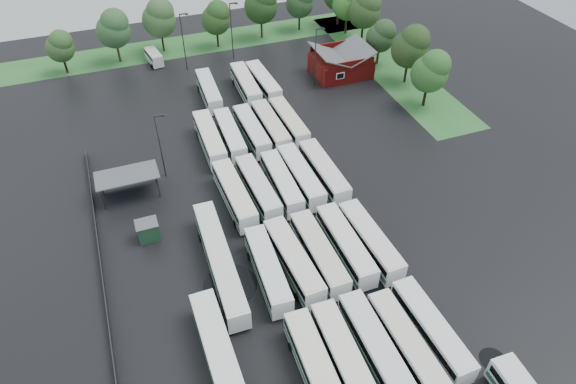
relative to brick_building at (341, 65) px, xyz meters
name	(u,v)px	position (x,y,z in m)	size (l,w,h in m)	color
ground	(308,276)	(-24.00, -42.77, -1.87)	(160.00, 160.00, 0.00)	black
brick_building	(341,65)	(0.00, 0.00, 0.00)	(10.07, 8.60, 5.39)	maroon
wash_shed	(127,176)	(-41.20, -20.74, 1.12)	(8.20, 4.20, 3.58)	#2D2D30
utility_hut	(148,230)	(-40.20, -30.17, -0.55)	(2.70, 2.20, 2.62)	#183E25
grass_strip_north	(198,44)	(-22.00, 22.03, -1.86)	(80.00, 10.00, 0.01)	#2B682B
grass_strip_east	(387,65)	(10.00, 0.03, -1.86)	(10.00, 50.00, 0.01)	#2B682B
west_fence	(103,275)	(-46.20, -34.77, -1.27)	(0.10, 50.00, 1.20)	#2D2D30
bus_r1c0	(316,370)	(-28.21, -54.94, -0.01)	(2.95, 12.17, 3.37)	white
bus_r1c1	(345,359)	(-25.24, -54.87, -0.01)	(2.96, 12.17, 3.37)	white
bus_r1c2	(375,348)	(-21.91, -54.86, 0.00)	(2.71, 12.24, 3.40)	white
bus_r1c3	(406,344)	(-18.89, -55.49, -0.07)	(2.62, 11.78, 3.27)	white
bus_r1c4	(431,329)	(-15.61, -54.92, -0.07)	(2.80, 11.80, 3.27)	white
bus_r2c0	(268,270)	(-28.54, -41.67, -0.07)	(3.02, 11.82, 3.26)	white
bus_r2c1	(293,261)	(-25.36, -41.50, -0.01)	(3.19, 12.26, 3.38)	white
bus_r2c2	(319,253)	(-22.20, -41.50, -0.01)	(2.66, 12.12, 3.37)	white
bus_r2c3	(346,245)	(-18.71, -41.37, -0.02)	(2.59, 12.04, 3.35)	white
bus_r2c4	(370,241)	(-15.67, -41.76, -0.03)	(2.94, 12.09, 3.34)	white
bus_r3c0	(234,195)	(-28.50, -28.10, 0.01)	(2.94, 12.30, 3.40)	white
bus_r3c1	(258,188)	(-25.18, -27.87, -0.04)	(2.93, 11.99, 3.32)	white
bus_r3c2	(282,183)	(-21.85, -27.94, -0.08)	(2.75, 11.73, 3.25)	white
bus_r3c3	(301,176)	(-18.95, -27.63, -0.02)	(2.65, 12.05, 3.35)	white
bus_r3c4	(324,172)	(-15.64, -27.87, 0.01)	(2.75, 12.29, 3.41)	white
bus_r4c0	(210,139)	(-28.46, -14.61, 0.01)	(2.85, 12.32, 3.42)	white
bus_r4c1	(230,135)	(-25.33, -14.61, -0.08)	(2.81, 11.72, 3.24)	white
bus_r4c2	(252,131)	(-21.89, -14.67, -0.07)	(2.63, 11.75, 3.26)	white
bus_r4c3	(271,126)	(-18.82, -14.61, -0.04)	(2.63, 11.97, 3.33)	white
bus_r4c4	(289,122)	(-15.72, -14.44, -0.09)	(2.68, 11.67, 3.24)	white
bus_r5c1	(209,91)	(-25.11, -0.59, -0.08)	(2.98, 11.76, 3.25)	white
bus_r5c3	(246,85)	(-18.62, -0.95, 0.00)	(2.98, 12.26, 3.39)	white
bus_r5c4	(263,82)	(-15.47, -1.09, -0.04)	(2.93, 12.00, 3.32)	white
artic_bus_west_b	(220,261)	(-33.26, -38.61, -0.03)	(3.02, 17.90, 3.31)	white
artic_bus_west_c	(226,375)	(-36.40, -52.50, 0.03)	(2.72, 18.47, 3.42)	white
minibus	(154,57)	(-31.72, 16.54, -0.54)	(2.83, 5.72, 2.39)	silver
tree_north_0	(60,46)	(-47.57, 18.32, 3.52)	(5.06, 5.06, 8.38)	black
tree_north_1	(114,28)	(-37.71, 19.53, 4.87)	(6.32, 6.32, 10.47)	#3A2917
tree_north_2	(159,17)	(-28.96, 21.07, 5.06)	(6.50, 6.50, 10.77)	black
tree_north_3	(217,17)	(-18.23, 19.15, 4.25)	(5.74, 5.74, 9.50)	black
tree_north_4	(262,4)	(-8.52, 20.14, 5.33)	(6.76, 6.76, 11.19)	#3C2818
tree_north_5	(300,2)	(0.26, 21.11, 4.21)	(5.70, 5.70, 9.44)	black
tree_east_0	(431,71)	(8.71, -15.23, 4.65)	(6.12, 6.12, 10.13)	black
tree_east_1	(411,46)	(9.88, -6.95, 5.08)	(6.52, 6.52, 10.80)	black
tree_east_2	(381,36)	(8.59, 1.18, 3.78)	(5.33, 5.31, 8.79)	#37241B
tree_east_3	(365,9)	(10.11, 10.91, 5.00)	(6.45, 6.45, 10.68)	black
tree_east_4	(349,2)	(8.87, 15.93, 4.85)	(6.31, 6.31, 10.45)	black
lamp_post_ne	(316,53)	(-6.06, -2.23, 4.32)	(1.64, 0.32, 10.65)	#2D2D30
lamp_post_nw	(160,142)	(-35.91, -18.58, 3.94)	(1.54, 0.30, 10.01)	#2D2D30
lamp_post_back_w	(184,38)	(-26.31, 11.68, 4.39)	(1.66, 0.32, 10.78)	#2D2D30
lamp_post_back_e	(232,27)	(-16.74, 13.28, 4.43)	(1.67, 0.33, 10.84)	#2D2D30
puddle_2	(230,285)	(-32.84, -40.88, -1.86)	(6.21, 6.21, 0.01)	black
puddle_3	(327,276)	(-21.95, -43.53, -1.86)	(3.90, 3.90, 0.01)	black
puddle_4	(493,360)	(-10.80, -59.19, -1.86)	(2.75, 2.75, 0.01)	black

